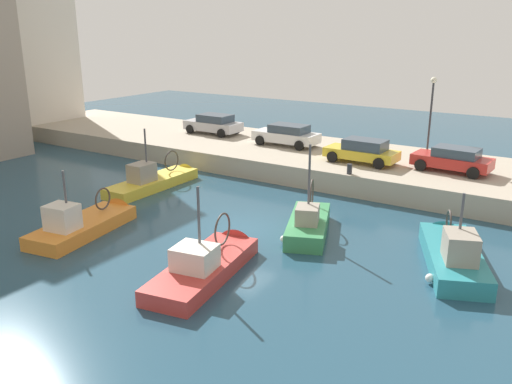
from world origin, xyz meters
The scene contains 14 objects.
water_surface centered at (0.00, 0.00, 0.00)m, with size 80.00×80.00×0.00m, color navy.
quay_wall centered at (11.50, 0.00, 0.60)m, with size 9.00×56.00×1.20m, color #ADA08C.
fishing_boat_yellow centered at (2.96, 7.93, 0.13)m, with size 6.98×1.98×4.24m.
fishing_boat_red centered at (-4.36, -1.46, 0.12)m, with size 6.74×2.91×4.39m.
fishing_boat_teal centered at (1.40, -8.86, 0.13)m, with size 6.59×4.09×3.96m.
fishing_boat_orange centered at (-3.89, 5.70, 0.13)m, with size 6.27×2.77×3.95m.
fishing_boat_green centered at (1.43, -2.65, 0.11)m, with size 5.60×3.44×4.81m.
parked_car_red centered at (10.84, -6.52, 1.90)m, with size 2.16×4.22×1.35m.
parked_car_silver centered at (12.46, 10.98, 1.94)m, with size 2.08×4.30×1.44m.
parked_car_white centered at (11.80, 4.41, 1.93)m, with size 1.98×4.40×1.41m.
parked_car_yellow centered at (10.04, -1.63, 1.91)m, with size 1.97×4.23×1.40m.
mooring_bollard_mid centered at (7.35, -2.00, 1.48)m, with size 0.28×0.28×0.55m, color #2D2D33.
quay_streetlamp centered at (13.00, -4.53, 4.45)m, with size 0.36×0.36×4.83m.
waterfront_building_west_mid centered at (8.35, 28.21, 9.92)m, with size 8.81×6.26×19.81m.
Camera 1 is at (-18.72, -12.79, 8.79)m, focal length 37.49 mm.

